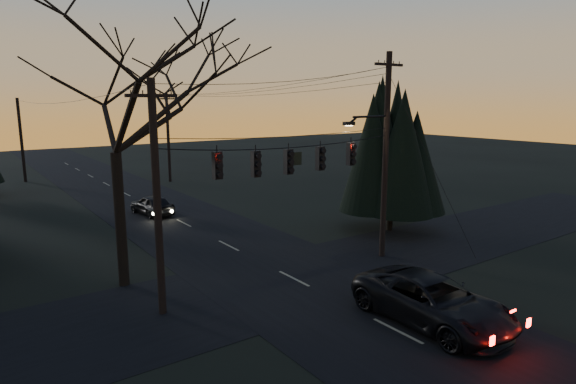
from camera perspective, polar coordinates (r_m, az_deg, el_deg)
main_road at (r=29.80m, az=-10.72°, el=-4.43°), size 8.00×120.00×0.02m
cross_road at (r=21.53m, az=0.71°, el=-10.25°), size 60.00×7.00×0.02m
utility_pole_right at (r=24.98m, az=11.04°, el=-7.46°), size 5.00×0.30×10.00m
utility_pole_left at (r=18.91m, az=-14.60°, el=-13.73°), size 1.80×0.30×8.50m
utility_pole_far_r at (r=48.14m, az=-13.78°, el=1.22°), size 1.80×0.30×8.50m
utility_pole_far_l at (r=53.12m, az=-28.66°, el=1.08°), size 0.30×0.30×8.00m
span_signal_assembly at (r=20.10m, az=0.19°, el=3.79°), size 11.50×0.44×1.53m
bare_tree_left at (r=20.63m, az=-20.15°, el=10.69°), size 9.07×9.07×11.35m
evergreen_right at (r=29.06m, az=12.28°, el=4.65°), size 4.65×4.65×8.32m
suv_near at (r=18.00m, az=16.72°, el=-12.27°), size 2.78×5.96×1.65m
sedan_oncoming_a at (r=34.28m, az=-15.81°, el=-1.48°), size 2.09×4.24×1.39m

